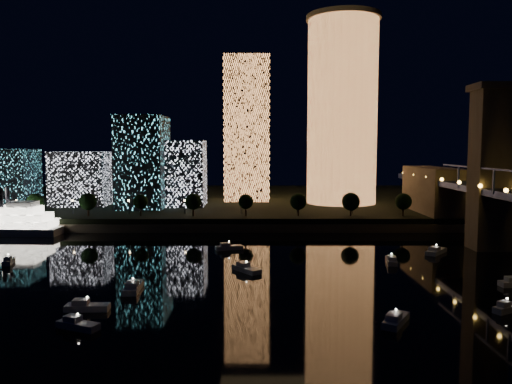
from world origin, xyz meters
TOP-DOWN VIEW (x-y plane):
  - ground at (0.00, 0.00)m, footprint 520.00×520.00m
  - far_bank at (0.00, 160.00)m, footprint 420.00×160.00m
  - seawall at (0.00, 82.00)m, footprint 420.00×6.00m
  - tower_cylindrical at (33.90, 132.48)m, footprint 34.00×34.00m
  - tower_rectangular at (-10.38, 146.88)m, footprint 21.90×21.90m
  - midrise_blocks at (-68.32, 121.67)m, footprint 96.46×32.78m
  - motorboats at (-0.84, 14.30)m, footprint 130.53×71.56m
  - esplanade_trees at (-24.90, 88.00)m, footprint 165.89×6.92m
  - street_lamps at (-34.00, 94.00)m, footprint 132.70×0.70m

SIDE VIEW (x-z plane):
  - ground at x=0.00m, z-range 0.00..0.00m
  - motorboats at x=-0.84m, z-range -0.58..2.20m
  - seawall at x=0.00m, z-range 0.00..3.00m
  - far_bank at x=0.00m, z-range 0.00..5.00m
  - street_lamps at x=-34.00m, z-range 6.20..11.85m
  - esplanade_trees at x=-24.90m, z-range 5.99..14.95m
  - midrise_blocks at x=-68.32m, z-range 0.79..40.29m
  - tower_rectangular at x=-10.38m, z-range 5.00..74.69m
  - tower_cylindrical at x=33.90m, z-range 5.13..90.92m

